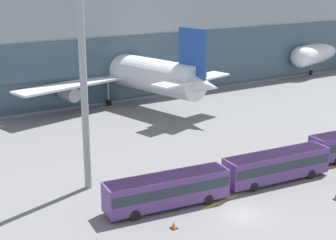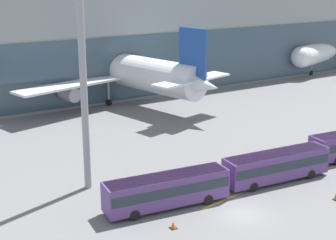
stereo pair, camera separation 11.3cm
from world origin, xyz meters
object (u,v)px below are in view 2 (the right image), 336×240
Objects in this scene: shuttle_bus_0 at (167,189)px; shuttle_bus_1 at (277,164)px; floodlight_mast at (82,55)px; airliner_at_gate_far at (120,69)px; traffic_cone_1 at (173,225)px; airliner_parked_remote at (336,48)px; traffic_cone_2 at (336,197)px.

shuttle_bus_0 is 1.00× the size of shuttle_bus_1.
airliner_at_gate_far is at bearing 58.27° from floodlight_mast.
shuttle_bus_1 is 19.02× the size of traffic_cone_1.
shuttle_bus_0 is at bearing 13.51° from airliner_parked_remote.
airliner_at_gate_far is at bearing 90.29° from traffic_cone_2.
airliner_at_gate_far is 56.38m from airliner_parked_remote.
shuttle_bus_1 is (-1.50, -40.12, -3.69)m from airliner_at_gate_far.
shuttle_bus_1 is at bearing 19.35° from airliner_parked_remote.
traffic_cone_2 is at bearing 166.30° from airliner_at_gate_far.
traffic_cone_1 is (-16.46, -43.35, -5.25)m from airliner_at_gate_far.
traffic_cone_1 is at bearing 145.21° from airliner_at_gate_far.
airliner_parked_remote is at bearing 24.02° from floodlight_mast.
airliner_parked_remote is 86.10m from traffic_cone_1.
airliner_parked_remote is at bearing 36.67° from shuttle_bus_0.
airliner_at_gate_far reaches higher than traffic_cone_1.
traffic_cone_2 is (0.24, -46.77, -5.22)m from airliner_at_gate_far.
floodlight_mast is 18.40m from traffic_cone_1.
shuttle_bus_1 is at bearing 163.87° from airliner_at_gate_far.
airliner_parked_remote is 83.33m from floodlight_mast.
traffic_cone_2 is (19.55, -15.53, -13.53)m from floodlight_mast.
airliner_parked_remote is 82.52m from shuttle_bus_0.
shuttle_bus_1 is 17.66× the size of traffic_cone_2.
airliner_at_gate_far is 66.29× the size of traffic_cone_1.
shuttle_bus_0 is at bearing -60.76° from floodlight_mast.
traffic_cone_1 is 17.05m from traffic_cone_2.
shuttle_bus_0 is 19.08× the size of traffic_cone_1.
airliner_parked_remote is at bearing 41.17° from shuttle_bus_1.
traffic_cone_1 is (-72.77, -45.82, -4.17)m from airliner_parked_remote.
traffic_cone_2 reaches higher than traffic_cone_1.
floodlight_mast is (-75.63, -33.70, 9.38)m from airliner_parked_remote.
shuttle_bus_1 is at bearing -26.51° from floodlight_mast.
floodlight_mast is at bearing 125.37° from shuttle_bus_0.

